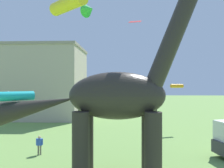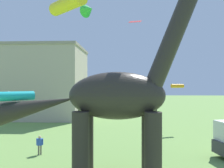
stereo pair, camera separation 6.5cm
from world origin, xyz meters
name	(u,v)px [view 2 (the right image)]	position (x,y,z in m)	size (l,w,h in m)	color
dinosaur_sculpture	(116,96)	(1.42, 5.42, 5.68)	(15.02, 3.18, 15.70)	#2D2823
person_far_spectator	(40,143)	(-5.69, 10.76, 1.05)	(0.65, 0.29, 1.73)	#6B6056
kite_mid_center	(176,86)	(9.26, 22.21, 6.17)	(1.90, 1.84, 0.54)	orange
kite_high_left	(72,5)	(-0.31, -0.09, 9.88)	(2.15, 2.17, 0.61)	yellow
kite_near_high	(16,96)	(-5.56, 5.78, 5.63)	(2.31, 2.38, 0.67)	#19B2B7
kite_far_left	(135,22)	(2.81, 7.35, 11.13)	(1.04, 0.83, 0.28)	red
background_building_block	(45,82)	(-13.40, 34.82, 6.80)	(15.01, 13.78, 13.59)	#B7A893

